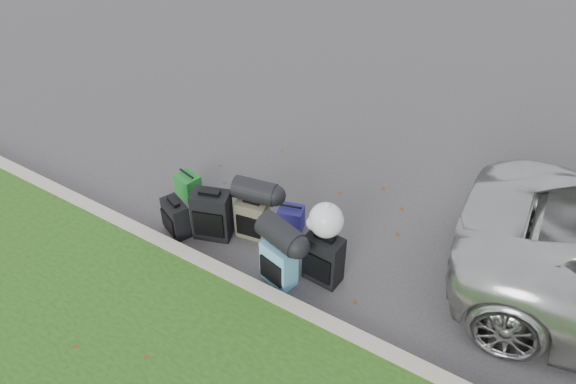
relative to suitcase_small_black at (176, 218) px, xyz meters
The scene contains 12 objects.
ground 1.41m from the suitcase_small_black, 28.16° to the left, with size 120.00×120.00×0.00m, color #383535.
curb 1.29m from the suitcase_small_black, 15.56° to the right, with size 120.00×0.18×0.15m, color #9E937F.
suitcase_small_black is the anchor object (origin of this frame).
suitcase_large_black_left 0.48m from the suitcase_small_black, 25.73° to the left, with size 0.46×0.28×0.67m, color black.
suitcase_olive 0.97m from the suitcase_small_black, 29.28° to the left, with size 0.39×0.24×0.53m, color #484330.
suitcase_teal 1.55m from the suitcase_small_black, ahead, with size 0.40×0.24×0.57m, color teal.
suitcase_large_black_right 1.99m from the suitcase_small_black, ahead, with size 0.43×0.26×0.64m, color black.
tote_green 0.73m from the suitcase_small_black, 118.32° to the left, with size 0.31×0.24×0.35m, color #176B21.
tote_navy 1.45m from the suitcase_small_black, 34.35° to the left, with size 0.31×0.25×0.34m, color navy.
duffel_left 1.10m from the suitcase_small_black, 32.05° to the left, with size 0.28×0.28×0.53m, color black.
duffel_right 1.63m from the suitcase_small_black, ahead, with size 0.30×0.30×0.54m, color black.
trash_bag 2.05m from the suitcase_small_black, 10.66° to the left, with size 0.40×0.40×0.40m, color silver.
Camera 1 is at (2.76, -4.39, 4.94)m, focal length 35.00 mm.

